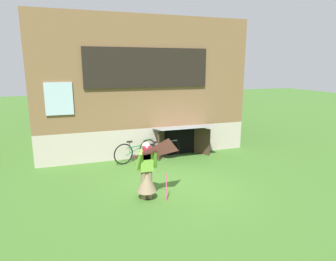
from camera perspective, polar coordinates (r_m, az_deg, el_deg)
The scene contains 6 objects.
ground_plane at distance 8.64m, azimuth 1.53°, elevation -10.98°, with size 60.00×60.00×0.00m, color #386023.
log_house at distance 13.09m, azimuth -6.62°, elevation 8.86°, with size 8.12×5.83×5.23m.
person at distance 7.69m, azimuth -4.24°, elevation -8.80°, with size 0.61×0.52×1.55m.
kite at distance 7.06m, azimuth 0.11°, elevation -5.14°, with size 1.12×1.12×1.64m.
bicycle_silver at distance 10.88m, azimuth -1.35°, elevation -3.95°, with size 1.58×0.29×0.73m.
bicycle_green at distance 10.72m, azimuth -6.30°, elevation -4.04°, with size 1.73×0.60×0.82m.
Camera 1 is at (-2.75, -7.42, 3.46)m, focal length 31.07 mm.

